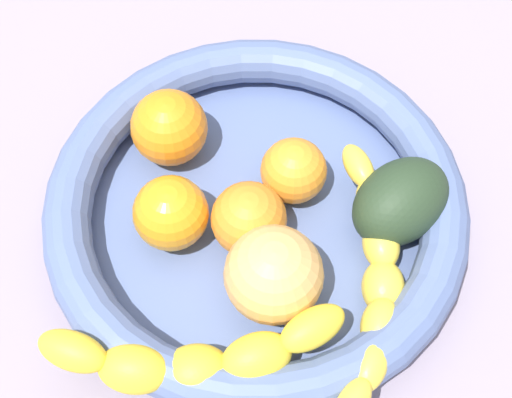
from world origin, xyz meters
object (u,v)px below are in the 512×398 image
object	(u,v)px
orange_front	(254,221)
orange_mid_right	(171,213)
banana_draped_right	(374,282)
banana_draped_left	(196,360)
avocado_dark	(401,202)
fruit_bowl	(256,211)
peach_blush	(274,275)
orange_rear	(294,171)
orange_mid_left	(169,128)

from	to	relation	value
orange_front	orange_mid_right	size ratio (longest dim) A/B	0.99
banana_draped_right	orange_mid_right	size ratio (longest dim) A/B	3.91
banana_draped_left	avocado_dark	bearing A→B (deg)	-33.55
orange_mid_right	avocado_dark	bearing A→B (deg)	-69.77
fruit_bowl	peach_blush	world-z (taller)	peach_blush
banana_draped_left	orange_rear	bearing A→B (deg)	-7.49
banana_draped_left	orange_rear	distance (cm)	17.32
banana_draped_right	orange_front	size ratio (longest dim) A/B	3.93
avocado_dark	banana_draped_right	bearing A→B (deg)	176.18
banana_draped_left	banana_draped_right	bearing A→B (deg)	-47.31
peach_blush	orange_front	bearing A→B (deg)	33.69
orange_front	avocado_dark	bearing A→B (deg)	-64.88
fruit_bowl	orange_rear	xyz separation A→B (cm)	(3.57, -2.06, 1.58)
avocado_dark	peach_blush	xyz separation A→B (cm)	(-9.13, 7.61, 0.57)
orange_front	banana_draped_right	bearing A→B (deg)	-101.27
banana_draped_left	peach_blush	size ratio (longest dim) A/B	2.80
banana_draped_right	orange_mid_right	xyz separation A→B (cm)	(0.70, 16.31, 0.58)
banana_draped_right	orange_mid_left	size ratio (longest dim) A/B	3.64
fruit_bowl	orange_front	world-z (taller)	orange_front
orange_mid_left	peach_blush	distance (cm)	15.91
fruit_bowl	orange_rear	size ratio (longest dim) A/B	6.24
orange_front	peach_blush	world-z (taller)	peach_blush
orange_mid_right	orange_rear	bearing A→B (deg)	-49.97
banana_draped_left	banana_draped_right	world-z (taller)	banana_draped_left
banana_draped_right	orange_rear	distance (cm)	11.15
orange_mid_left	avocado_dark	size ratio (longest dim) A/B	0.75
orange_rear	avocado_dark	bearing A→B (deg)	-93.48
orange_rear	peach_blush	distance (cm)	9.78
banana_draped_left	avocado_dark	distance (cm)	19.96
orange_rear	avocado_dark	world-z (taller)	avocado_dark
fruit_bowl	orange_mid_right	xyz separation A→B (cm)	(-3.14, 5.92, 1.86)
avocado_dark	orange_rear	bearing A→B (deg)	86.52
banana_draped_left	orange_front	bearing A→B (deg)	-2.92
orange_front	avocado_dark	size ratio (longest dim) A/B	0.69
orange_mid_left	orange_mid_right	world-z (taller)	orange_mid_left
fruit_bowl	orange_mid_left	distance (cm)	10.03
orange_mid_left	avocado_dark	distance (cm)	19.70
banana_draped_right	orange_mid_right	distance (cm)	16.33
orange_rear	avocado_dark	xyz separation A→B (cm)	(-0.53, -8.78, 0.41)
orange_front	orange_mid_left	bearing A→B (deg)	56.32
banana_draped_left	banana_draped_right	distance (cm)	14.40
orange_mid_right	orange_rear	size ratio (longest dim) A/B	1.10
orange_rear	peach_blush	xyz separation A→B (cm)	(-9.66, -1.16, 0.99)
orange_front	orange_rear	xyz separation A→B (cm)	(5.43, -1.66, -0.26)
orange_mid_right	orange_mid_left	bearing A→B (deg)	21.29
banana_draped_left	orange_mid_left	world-z (taller)	orange_mid_left
orange_mid_left	orange_front	bearing A→B (deg)	-123.68
orange_rear	avocado_dark	size ratio (longest dim) A/B	0.63
orange_front	orange_mid_right	world-z (taller)	same
fruit_bowl	orange_mid_left	bearing A→B (deg)	64.07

